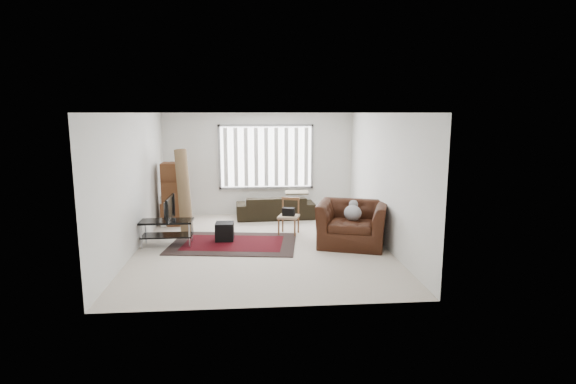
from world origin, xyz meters
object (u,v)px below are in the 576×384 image
Objects in this scene: tv_stand at (167,227)px; armchair at (352,221)px; side_chair at (289,214)px; moving_boxes at (174,196)px; sofa at (275,204)px.

armchair reaches higher than tv_stand.
side_chair is 0.48× the size of armchair.
moving_boxes reaches higher than sofa.
armchair is at bearing 116.80° from sofa.
tv_stand is 3.82m from armchair.
tv_stand is 0.53× the size of sofa.
side_chair is (2.70, -1.14, -0.26)m from moving_boxes.
moving_boxes is at bearing 94.01° from tv_stand.
moving_boxes is 2.94m from side_chair.
moving_boxes reaches higher than side_chair.
tv_stand is 1.85m from moving_boxes.
armchair is at bearing -27.99° from moving_boxes.
side_chair is 1.56m from armchair.
moving_boxes is at bearing 175.45° from side_chair.
armchair is (1.23, -0.95, 0.06)m from side_chair.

